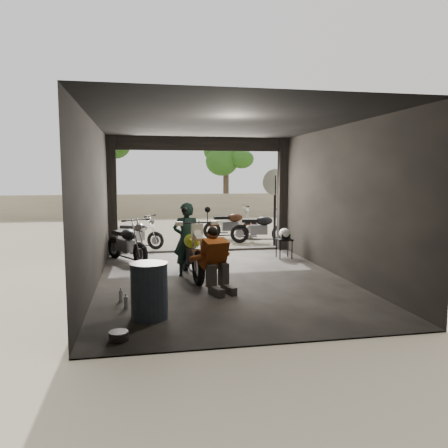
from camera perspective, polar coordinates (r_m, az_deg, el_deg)
name	(u,v)px	position (r m, az deg, el deg)	size (l,w,h in m)	color
ground	(223,281)	(9.07, -0.14, -7.42)	(80.00, 80.00, 0.00)	#7A6D56
garage	(218,217)	(9.39, -0.76, 0.97)	(7.00, 7.13, 3.20)	#2D2B28
boundary_wall	(173,206)	(22.77, -6.68, 2.41)	(18.00, 0.30, 1.20)	gray
tree_left	(109,136)	(21.28, -14.74, 11.10)	(2.20, 2.20, 5.60)	#382B1E
tree_right	(226,148)	(23.13, 0.26, 9.85)	(2.20, 2.20, 5.00)	#382B1E
main_bike	(191,248)	(9.24, -4.32, -3.14)	(0.79, 1.92, 1.28)	beige
left_bike	(127,240)	(11.10, -12.61, -2.06)	(0.69, 1.67, 1.13)	black
outside_bike_a	(137,232)	(13.14, -11.27, -1.00)	(0.61, 1.49, 1.01)	black
outside_bike_b	(231,222)	(14.87, 0.97, 0.25)	(0.70, 1.70, 1.15)	#381A0D
outside_bike_c	(260,225)	(14.00, 4.77, -0.19)	(0.69, 1.67, 1.13)	black
rider	(187,240)	(9.31, -4.89, -2.07)	(0.58, 0.38, 1.60)	black
mechanic	(217,262)	(8.02, -0.87, -4.97)	(0.60, 0.81, 1.17)	#A74C16
stool	(284,241)	(11.42, 7.86, -2.27)	(0.38, 0.38, 0.53)	black
helmet	(285,233)	(11.38, 7.92, -1.23)	(0.29, 0.30, 0.27)	silver
oil_drum	(149,292)	(6.73, -9.73, -8.69)	(0.55, 0.55, 0.85)	#3D5067
sign_post	(275,195)	(13.09, 6.70, 3.81)	(0.79, 0.08, 2.36)	black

